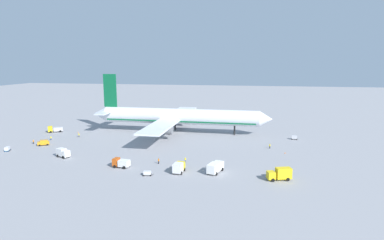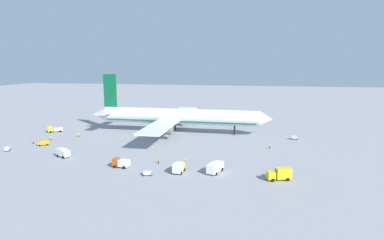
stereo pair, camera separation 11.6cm
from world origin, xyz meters
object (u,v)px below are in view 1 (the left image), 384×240
service_van (44,143)px  ground_worker_0 (79,135)px  service_truck_2 (63,153)px  ground_worker_1 (159,161)px  ground_worker_3 (270,146)px  traffic_cone_0 (78,132)px  service_truck_3 (55,129)px  ground_worker_4 (51,138)px  baggage_cart_2 (7,149)px  ground_worker_5 (185,160)px  baggage_cart_0 (147,173)px  service_truck_4 (215,167)px  baggage_cart_1 (294,138)px  airliner (177,117)px  service_truck_0 (121,163)px  traffic_cone_1 (285,153)px  service_truck_1 (179,167)px  service_truck_5 (280,174)px  ground_worker_2 (33,142)px

service_van → ground_worker_0: bearing=67.6°
service_truck_2 → ground_worker_1: (32.36, -0.91, -0.65)m
ground_worker_3 → traffic_cone_0: 81.50m
service_truck_3 → ground_worker_0: service_truck_3 is taller
ground_worker_4 → baggage_cart_2: bearing=-106.9°
ground_worker_0 → ground_worker_5: ground_worker_5 is taller
ground_worker_4 → baggage_cart_0: bearing=-32.1°
baggage_cart_2 → ground_worker_0: 27.32m
service_truck_4 → ground_worker_3: 33.27m
service_truck_4 → ground_worker_0: size_ratio=4.15×
baggage_cart_1 → ground_worker_3: ground_worker_3 is taller
airliner → baggage_cart_0: airliner is taller
baggage_cart_0 → ground_worker_3: ground_worker_3 is taller
baggage_cart_2 → ground_worker_4: (5.18, 17.09, 0.01)m
service_truck_0 → traffic_cone_0: (-37.16, 40.74, -1.12)m
service_truck_0 → service_truck_4: service_truck_4 is taller
ground_worker_0 → ground_worker_5: 56.00m
service_van → traffic_cone_1: (86.72, 5.24, -0.76)m
service_truck_1 → service_truck_5: bearing=-1.3°
ground_worker_2 → traffic_cone_0: (6.34, 20.81, -0.54)m
ground_worker_1 → traffic_cone_1: 42.86m
service_truck_5 → airliner: bearing=127.7°
service_truck_3 → ground_worker_3: (91.46, -10.50, -0.49)m
service_truck_5 → ground_worker_4: 89.96m
service_truck_3 → baggage_cart_2: service_truck_3 is taller
service_truck_3 → baggage_cart_0: 73.24m
service_truck_4 → traffic_cone_1: bearing=48.3°
baggage_cart_1 → baggage_cart_2: 105.91m
airliner → ground_worker_1: (4.86, -44.31, -6.16)m
airliner → service_truck_0: size_ratio=15.96×
service_van → traffic_cone_0: 22.03m
service_truck_5 → ground_worker_3: 31.71m
service_truck_5 → ground_worker_1: 35.74m
airliner → ground_worker_2: size_ratio=49.54×
service_truck_0 → traffic_cone_0: size_ratio=9.09×
airliner → service_truck_2: (-27.50, -43.41, -5.51)m
service_truck_1 → baggage_cart_1: service_truck_1 is taller
service_truck_1 → ground_worker_4: (-58.16, 27.85, -0.76)m
service_truck_3 → ground_worker_2: size_ratio=3.86×
airliner → service_truck_0: airliner is taller
service_truck_3 → ground_worker_0: size_ratio=3.62×
service_van → service_truck_4: bearing=-15.4°
service_truck_1 → service_truck_3: bearing=147.6°
service_van → traffic_cone_0: (1.24, 21.98, -0.76)m
service_truck_0 → service_truck_4: size_ratio=0.70×
service_truck_4 → baggage_cart_2: bearing=173.1°
ground_worker_5 → ground_worker_3: bearing=39.9°
service_truck_3 → service_van: 23.42m
service_truck_1 → ground_worker_2: 64.66m
service_truck_1 → service_truck_5: (27.17, -0.64, 0.11)m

